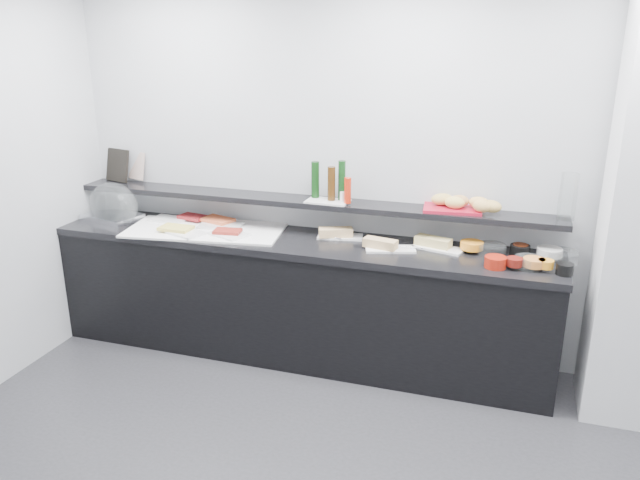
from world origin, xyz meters
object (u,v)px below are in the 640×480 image
(sandwich_plate_mid, at_px, (390,249))
(framed_print, at_px, (117,165))
(carafe, at_px, (568,197))
(cloche_base, at_px, (112,217))
(condiment_tray, at_px, (328,201))
(bread_tray, at_px, (452,208))

(sandwich_plate_mid, height_order, framed_print, framed_print)
(carafe, bearing_deg, cloche_base, -176.98)
(condiment_tray, relative_size, bread_tray, 0.78)
(bread_tray, relative_size, carafe, 1.27)
(sandwich_plate_mid, distance_m, framed_print, 2.34)
(cloche_base, distance_m, framed_print, 0.43)
(cloche_base, distance_m, carafe, 3.33)
(sandwich_plate_mid, xyz_separation_m, bread_tray, (0.37, 0.24, 0.25))
(cloche_base, height_order, framed_print, framed_print)
(framed_print, distance_m, carafe, 3.37)
(sandwich_plate_mid, xyz_separation_m, condiment_tray, (-0.49, 0.17, 0.25))
(sandwich_plate_mid, bearing_deg, framed_print, 156.09)
(cloche_base, height_order, bread_tray, bread_tray)
(framed_print, relative_size, carafe, 0.87)
(cloche_base, xyz_separation_m, bread_tray, (2.59, 0.18, 0.24))
(sandwich_plate_mid, relative_size, condiment_tray, 1.11)
(cloche_base, xyz_separation_m, carafe, (3.31, 0.17, 0.38))
(sandwich_plate_mid, relative_size, carafe, 1.11)
(sandwich_plate_mid, bearing_deg, condiment_tray, 143.83)
(framed_print, height_order, condiment_tray, framed_print)
(cloche_base, bearing_deg, sandwich_plate_mid, 11.78)
(condiment_tray, height_order, bread_tray, bread_tray)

